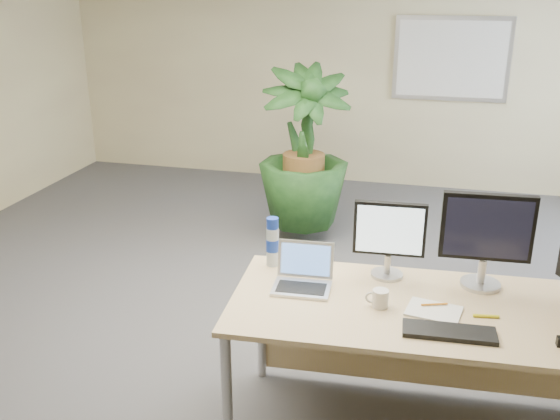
% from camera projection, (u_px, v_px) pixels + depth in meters
% --- Properties ---
extents(floor, '(8.00, 8.00, 0.00)m').
position_uv_depth(floor, '(254.00, 349.00, 4.32)').
color(floor, '#454449').
rests_on(floor, ground).
extents(back_wall, '(7.00, 0.04, 2.70)m').
position_uv_depth(back_wall, '(347.00, 73.00, 7.48)').
color(back_wall, tan).
rests_on(back_wall, floor).
extents(whiteboard, '(1.30, 0.04, 0.95)m').
position_uv_depth(whiteboard, '(451.00, 59.00, 7.11)').
color(whiteboard, '#B8B8BD').
rests_on(whiteboard, back_wall).
extents(desk, '(2.19, 1.02, 0.82)m').
position_uv_depth(desk, '(434.00, 326.00, 3.37)').
color(desk, tan).
rests_on(desk, floor).
extents(floor_plant, '(1.11, 1.11, 1.50)m').
position_uv_depth(floor_plant, '(304.00, 164.00, 5.94)').
color(floor_plant, black).
rests_on(floor_plant, floor).
extents(monitor_left, '(0.40, 0.18, 0.44)m').
position_uv_depth(monitor_left, '(389.00, 235.00, 3.45)').
color(monitor_left, '#B0AFB4').
rests_on(monitor_left, desk).
extents(monitor_right, '(0.48, 0.22, 0.53)m').
position_uv_depth(monitor_right, '(486.00, 235.00, 3.32)').
color(monitor_right, '#B0AFB4').
rests_on(monitor_right, desk).
extents(laptop, '(0.33, 0.29, 0.22)m').
position_uv_depth(laptop, '(303.00, 276.00, 3.42)').
color(laptop, silver).
rests_on(laptop, desk).
extents(keyboard, '(0.44, 0.17, 0.02)m').
position_uv_depth(keyboard, '(449.00, 332.00, 2.96)').
color(keyboard, black).
rests_on(keyboard, desk).
extents(coffee_mug, '(0.12, 0.08, 0.09)m').
position_uv_depth(coffee_mug, '(380.00, 298.00, 3.20)').
color(coffee_mug, silver).
rests_on(coffee_mug, desk).
extents(spiral_notebook, '(0.30, 0.24, 0.01)m').
position_uv_depth(spiral_notebook, '(434.00, 311.00, 3.16)').
color(spiral_notebook, silver).
rests_on(spiral_notebook, desk).
extents(orange_pen, '(0.13, 0.06, 0.01)m').
position_uv_depth(orange_pen, '(434.00, 304.00, 3.20)').
color(orange_pen, orange).
rests_on(orange_pen, spiral_notebook).
extents(yellow_highlighter, '(0.13, 0.04, 0.02)m').
position_uv_depth(yellow_highlighter, '(486.00, 316.00, 3.10)').
color(yellow_highlighter, yellow).
rests_on(yellow_highlighter, desk).
extents(water_bottle, '(0.08, 0.08, 0.30)m').
position_uv_depth(water_bottle, '(273.00, 243.00, 3.63)').
color(water_bottle, '#B0BFCE').
rests_on(water_bottle, desk).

